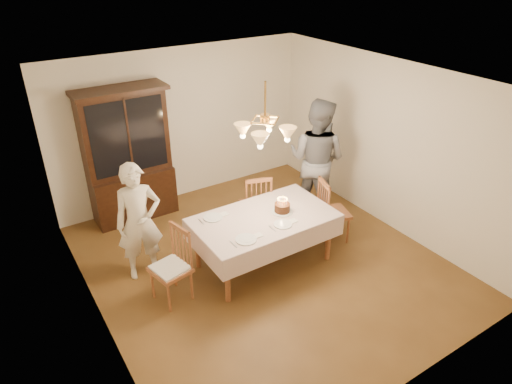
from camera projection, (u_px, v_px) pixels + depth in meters
ground at (264, 262)px, 6.51m from camera, size 5.00×5.00×0.00m
room_shell at (265, 161)px, 5.75m from camera, size 5.00×5.00×5.00m
dining_table at (264, 222)px, 6.18m from camera, size 1.90×1.10×0.76m
china_hutch at (128, 158)px, 7.17m from camera, size 1.38×0.54×2.16m
chair_far_side at (256, 206)px, 7.04m from camera, size 0.55×0.53×1.00m
chair_left_end at (171, 269)px, 5.64m from camera, size 0.50×0.52×1.00m
chair_right_end at (333, 213)px, 6.84m from camera, size 0.53×0.55×1.00m
elderly_woman at (139, 222)px, 5.91m from camera, size 0.65×0.49×1.64m
adult_in_grey at (317, 159)px, 7.25m from camera, size 1.10×1.19×1.98m
birthday_cake at (282, 208)px, 6.23m from camera, size 0.30×0.30×0.21m
place_setting_near_left at (247, 239)px, 5.67m from camera, size 0.42×0.27×0.02m
place_setting_near_right at (284, 224)px, 5.97m from camera, size 0.39×0.24×0.02m
place_setting_far_left at (214, 217)px, 6.12m from camera, size 0.40×0.26×0.02m
chandelier at (265, 132)px, 5.57m from camera, size 0.62×0.62×0.73m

